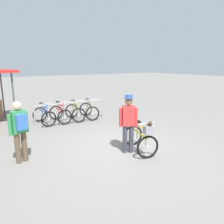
{
  "coord_description": "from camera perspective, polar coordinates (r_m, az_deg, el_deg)",
  "views": [
    {
      "loc": [
        -3.65,
        -4.99,
        2.57
      ],
      "look_at": [
        0.18,
        0.68,
        1.0
      ],
      "focal_mm": 34.15,
      "sensor_mm": 36.0,
      "label": 1
    }
  ],
  "objects": [
    {
      "name": "ground_plane",
      "position": [
        6.7,
        2.03,
        -9.65
      ],
      "size": [
        80.0,
        80.0,
        0.0
      ],
      "primitive_type": "plane",
      "color": "slate"
    },
    {
      "name": "bike_rack_rail",
      "position": [
        9.65,
        -10.92,
        1.3
      ],
      "size": [
        3.2,
        0.28,
        0.88
      ],
      "color": "#99999E",
      "rests_on": "ground"
    },
    {
      "name": "racked_bike_blue",
      "position": [
        9.59,
        -17.72,
        -0.98
      ],
      "size": [
        0.74,
        1.15,
        0.97
      ],
      "color": "black",
      "rests_on": "ground"
    },
    {
      "name": "racked_bike_red",
      "position": [
        9.75,
        -13.71,
        -0.51
      ],
      "size": [
        0.68,
        1.11,
        0.97
      ],
      "color": "black",
      "rests_on": "ground"
    },
    {
      "name": "racked_bike_yellow",
      "position": [
        9.96,
        -9.86,
        -0.05
      ],
      "size": [
        0.78,
        1.17,
        0.97
      ],
      "color": "black",
      "rests_on": "ground"
    },
    {
      "name": "racked_bike_lime",
      "position": [
        10.21,
        -6.18,
        0.39
      ],
      "size": [
        0.84,
        1.2,
        0.97
      ],
      "color": "black",
      "rests_on": "ground"
    },
    {
      "name": "featured_bicycle",
      "position": [
        6.25,
        7.93,
        -6.69
      ],
      "size": [
        0.93,
        1.25,
        1.09
      ],
      "color": "black",
      "rests_on": "ground"
    },
    {
      "name": "person_with_featured_bike",
      "position": [
        6.12,
        4.4,
        -2.48
      ],
      "size": [
        0.47,
        0.34,
        1.72
      ],
      "color": "#383842",
      "rests_on": "ground"
    },
    {
      "name": "pedestrian_with_backpack",
      "position": [
        5.98,
        -23.51,
        -4.02
      ],
      "size": [
        0.52,
        0.39,
        1.64
      ],
      "color": "brown",
      "rests_on": "ground"
    }
  ]
}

